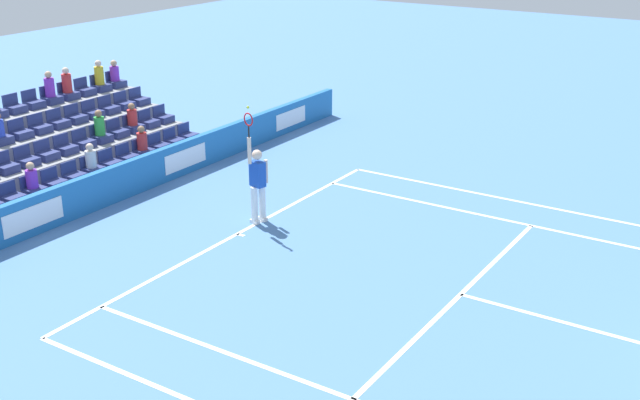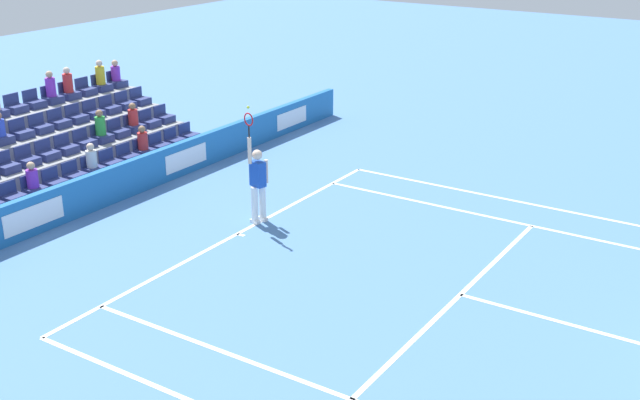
# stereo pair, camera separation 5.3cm
# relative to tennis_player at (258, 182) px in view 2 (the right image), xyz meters

# --- Properties ---
(line_baseline) EXTENTS (10.97, 0.10, 0.01)m
(line_baseline) POSITION_rel_tennis_player_xyz_m (0.86, 0.03, -0.99)
(line_baseline) COLOR white
(line_baseline) RESTS_ON ground
(line_service) EXTENTS (8.23, 0.10, 0.01)m
(line_service) POSITION_rel_tennis_player_xyz_m (0.86, 5.52, -0.99)
(line_service) COLOR white
(line_service) RESTS_ON ground
(line_centre_service) EXTENTS (0.10, 6.40, 0.01)m
(line_centre_service) POSITION_rel_tennis_player_xyz_m (0.86, 8.72, -0.99)
(line_centre_service) COLOR white
(line_centre_service) RESTS_ON ground
(line_singles_sideline_right) EXTENTS (0.10, 11.89, 0.01)m
(line_singles_sideline_right) POSITION_rel_tennis_player_xyz_m (-3.26, 5.97, -0.99)
(line_singles_sideline_right) COLOR white
(line_singles_sideline_right) RESTS_ON ground
(line_doubles_sideline_right) EXTENTS (0.10, 11.89, 0.01)m
(line_doubles_sideline_right) POSITION_rel_tennis_player_xyz_m (-4.63, 5.97, -0.99)
(line_doubles_sideline_right) COLOR white
(line_doubles_sideline_right) RESTS_ON ground
(line_centre_mark) EXTENTS (0.10, 0.20, 0.01)m
(line_centre_mark) POSITION_rel_tennis_player_xyz_m (0.86, 0.13, -0.99)
(line_centre_mark) COLOR white
(line_centre_mark) RESTS_ON ground
(sponsor_barrier) EXTENTS (20.40, 0.22, 0.93)m
(sponsor_barrier) POSITION_rel_tennis_player_xyz_m (0.86, -3.86, -0.53)
(sponsor_barrier) COLOR #1E66AD
(sponsor_barrier) RESTS_ON ground
(tennis_player) EXTENTS (0.51, 0.40, 2.85)m
(tennis_player) POSITION_rel_tennis_player_xyz_m (0.00, 0.00, 0.00)
(tennis_player) COLOR white
(tennis_player) RESTS_ON ground
(stadium_stand) EXTENTS (8.68, 3.80, 2.62)m
(stadium_stand) POSITION_rel_tennis_player_xyz_m (0.85, -6.80, -0.30)
(stadium_stand) COLOR gray
(stadium_stand) RESTS_ON ground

